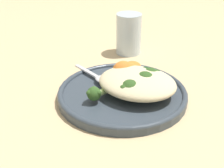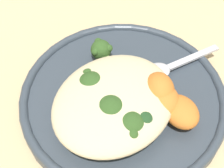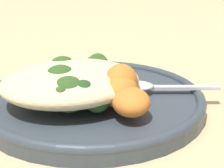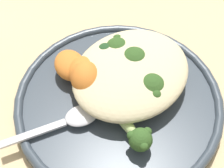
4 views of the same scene
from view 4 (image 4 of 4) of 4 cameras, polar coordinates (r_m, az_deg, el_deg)
The scene contains 12 objects.
ground_plane at distance 0.50m, azimuth 2.04°, elevation -3.60°, with size 4.00×4.00×0.00m, color #D6B784.
plate at distance 0.49m, azimuth 1.02°, elevation -2.88°, with size 0.27×0.27×0.02m.
quinoa_mound at distance 0.49m, azimuth 2.87°, elevation 1.73°, with size 0.16×0.14×0.04m, color beige.
broccoli_stalk_0 at distance 0.45m, azimuth 2.48°, elevation -6.19°, with size 0.05×0.12×0.03m.
broccoli_stalk_1 at distance 0.47m, azimuth 4.94°, elevation -0.70°, with size 0.08×0.08×0.04m.
broccoli_stalk_2 at distance 0.49m, azimuth 2.88°, elevation 2.84°, with size 0.10×0.05×0.04m.
broccoli_stalk_3 at distance 0.50m, azimuth 0.49°, elevation 4.11°, with size 0.09×0.06×0.04m.
sweet_potato_chunk_0 at distance 0.49m, azimuth -4.23°, elevation 1.61°, with size 0.05×0.04×0.04m, color orange.
sweet_potato_chunk_1 at distance 0.48m, azimuth -3.99°, elevation 0.79°, with size 0.05×0.04×0.04m, color orange.
sweet_potato_chunk_2 at distance 0.50m, azimuth -6.43°, elevation 2.88°, with size 0.05×0.04×0.03m, color orange.
kale_tuft at distance 0.50m, azimuth -1.12°, elevation 3.31°, with size 0.05×0.05×0.04m.
spoon at distance 0.47m, azimuth -6.11°, elevation -5.33°, with size 0.12×0.07×0.01m.
Camera 4 is at (0.20, 0.18, 0.42)m, focal length 60.00 mm.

